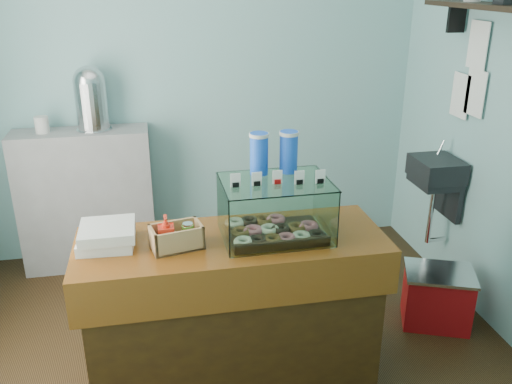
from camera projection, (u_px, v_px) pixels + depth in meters
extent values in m
plane|color=black|center=(228.00, 351.00, 3.36)|extent=(3.50, 3.50, 0.00)
cube|color=#84C1C1|center=(197.00, 82.00, 4.20)|extent=(3.50, 0.04, 2.80)
cube|color=#84C1C1|center=(299.00, 277.00, 1.47)|extent=(3.50, 0.04, 2.80)
cube|color=black|center=(437.00, 169.00, 3.81)|extent=(0.30, 0.35, 0.15)
cube|color=black|center=(450.00, 194.00, 3.90)|extent=(0.04, 0.30, 0.35)
cylinder|color=silver|center=(441.00, 148.00, 3.87)|extent=(0.02, 0.02, 0.12)
cylinder|color=silver|center=(431.00, 214.00, 3.94)|extent=(0.04, 0.04, 0.45)
cube|color=black|center=(485.00, 6.00, 3.17)|extent=(0.25, 1.00, 0.03)
cube|color=black|center=(457.00, 19.00, 3.59)|extent=(0.12, 0.03, 0.18)
cube|color=white|center=(475.00, 93.00, 3.54)|extent=(0.01, 0.21, 0.30)
cube|color=white|center=(460.00, 96.00, 3.71)|extent=(0.01, 0.21, 0.30)
cube|color=white|center=(478.00, 45.00, 3.47)|extent=(0.01, 0.21, 0.30)
cube|color=#3C240B|center=(233.00, 317.00, 2.97)|extent=(1.50, 0.56, 0.84)
cube|color=#481F09|center=(232.00, 244.00, 2.81)|extent=(1.60, 0.60, 0.06)
cube|color=#481F09|center=(241.00, 293.00, 2.59)|extent=(1.60, 0.04, 0.18)
cube|color=gray|center=(87.00, 200.00, 4.19)|extent=(1.00, 0.32, 1.10)
cube|color=black|center=(275.00, 233.00, 2.83)|extent=(0.49, 0.35, 0.02)
torus|color=beige|center=(244.00, 242.00, 2.68)|extent=(0.10, 0.10, 0.03)
torus|color=black|center=(259.00, 240.00, 2.70)|extent=(0.10, 0.10, 0.03)
torus|color=brown|center=(273.00, 239.00, 2.71)|extent=(0.10, 0.10, 0.03)
torus|color=#E46B78|center=(287.00, 238.00, 2.72)|extent=(0.10, 0.10, 0.03)
torus|color=beige|center=(301.00, 236.00, 2.74)|extent=(0.10, 0.10, 0.03)
torus|color=black|center=(315.00, 235.00, 2.75)|extent=(0.10, 0.10, 0.03)
torus|color=brown|center=(240.00, 232.00, 2.78)|extent=(0.10, 0.10, 0.03)
torus|color=#E46B78|center=(254.00, 231.00, 2.80)|extent=(0.10, 0.10, 0.03)
torus|color=beige|center=(268.00, 229.00, 2.81)|extent=(0.10, 0.10, 0.03)
torus|color=black|center=(282.00, 228.00, 2.83)|extent=(0.10, 0.10, 0.03)
torus|color=brown|center=(295.00, 227.00, 2.84)|extent=(0.10, 0.10, 0.03)
torus|color=#E46B78|center=(309.00, 226.00, 2.85)|extent=(0.10, 0.10, 0.03)
torus|color=beige|center=(237.00, 223.00, 2.89)|extent=(0.10, 0.10, 0.03)
torus|color=black|center=(250.00, 222.00, 2.90)|extent=(0.10, 0.10, 0.03)
torus|color=brown|center=(263.00, 220.00, 2.92)|extent=(0.10, 0.10, 0.03)
torus|color=#E46B78|center=(277.00, 219.00, 2.93)|extent=(0.10, 0.10, 0.03)
cube|color=white|center=(285.00, 225.00, 2.60)|extent=(0.54, 0.01, 0.30)
cube|color=white|center=(267.00, 195.00, 2.96)|extent=(0.54, 0.01, 0.30)
cube|color=white|center=(223.00, 214.00, 2.73)|extent=(0.01, 0.39, 0.30)
cube|color=white|center=(326.00, 205.00, 2.83)|extent=(0.01, 0.39, 0.30)
cube|color=white|center=(276.00, 182.00, 2.72)|extent=(0.56, 0.41, 0.01)
cube|color=white|center=(236.00, 181.00, 2.62)|extent=(0.05, 0.00, 0.07)
cube|color=black|center=(236.00, 186.00, 2.63)|extent=(0.03, 0.02, 0.02)
cube|color=white|center=(257.00, 180.00, 2.64)|extent=(0.05, 0.00, 0.07)
cube|color=black|center=(257.00, 184.00, 2.65)|extent=(0.03, 0.02, 0.02)
cube|color=white|center=(278.00, 178.00, 2.66)|extent=(0.05, 0.00, 0.07)
cube|color=#B00F0E|center=(278.00, 183.00, 2.67)|extent=(0.03, 0.02, 0.02)
cube|color=white|center=(299.00, 177.00, 2.68)|extent=(0.05, 0.00, 0.07)
cube|color=black|center=(299.00, 181.00, 2.69)|extent=(0.03, 0.02, 0.02)
cube|color=white|center=(319.00, 175.00, 2.70)|extent=(0.05, 0.00, 0.07)
cube|color=black|center=(319.00, 180.00, 2.71)|extent=(0.03, 0.02, 0.02)
cylinder|color=blue|center=(259.00, 154.00, 2.78)|extent=(0.09, 0.09, 0.22)
cylinder|color=silver|center=(259.00, 135.00, 2.75)|extent=(0.10, 0.10, 0.02)
cylinder|color=blue|center=(289.00, 152.00, 2.81)|extent=(0.09, 0.09, 0.22)
cylinder|color=silver|center=(289.00, 133.00, 2.78)|extent=(0.10, 0.10, 0.02)
cube|color=tan|center=(177.00, 247.00, 2.70)|extent=(0.28, 0.20, 0.01)
cube|color=tan|center=(180.00, 243.00, 2.62)|extent=(0.25, 0.07, 0.12)
cube|color=tan|center=(173.00, 231.00, 2.74)|extent=(0.25, 0.07, 0.12)
cube|color=tan|center=(153.00, 241.00, 2.64)|extent=(0.05, 0.15, 0.12)
cube|color=tan|center=(199.00, 233.00, 2.72)|extent=(0.05, 0.15, 0.12)
imported|color=red|center=(166.00, 232.00, 2.65)|extent=(0.09, 0.09, 0.17)
cylinder|color=#518D26|center=(188.00, 234.00, 2.70)|extent=(0.06, 0.06, 0.10)
cylinder|color=silver|center=(188.00, 224.00, 2.68)|extent=(0.05, 0.05, 0.01)
cube|color=silver|center=(107.00, 240.00, 2.72)|extent=(0.28, 0.28, 0.05)
cube|color=silver|center=(107.00, 231.00, 2.70)|extent=(0.27, 0.27, 0.05)
cylinder|color=silver|center=(94.00, 129.00, 4.02)|extent=(0.26, 0.26, 0.01)
cylinder|color=silver|center=(92.00, 105.00, 3.95)|extent=(0.23, 0.23, 0.35)
sphere|color=silver|center=(89.00, 81.00, 3.89)|extent=(0.23, 0.23, 0.23)
cube|color=#A80D11|center=(437.00, 298.00, 3.57)|extent=(0.50, 0.44, 0.36)
cube|color=silver|center=(440.00, 273.00, 3.50)|extent=(0.53, 0.47, 0.02)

